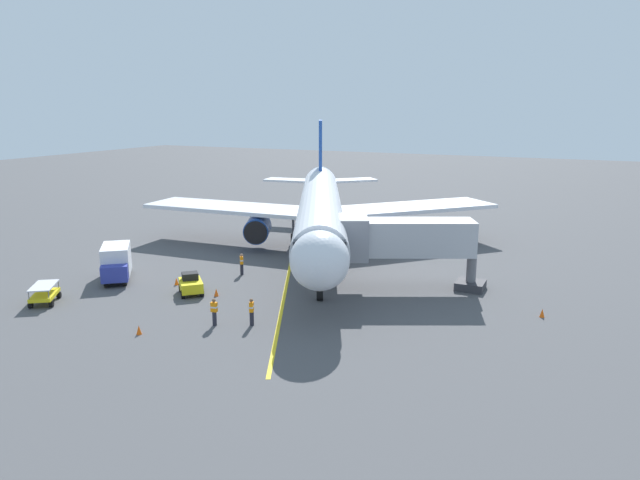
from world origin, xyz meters
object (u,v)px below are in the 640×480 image
box_truck_near_nose (116,262)px  tug_starboard_side (191,284)px  jet_bridge (395,239)px  ground_crew_loader (214,312)px  safety_cone_wing_port (542,313)px  safety_cone_wing_starboard (176,281)px  tug_rear_apron (468,236)px  ground_crew_marshaller (252,311)px  safety_cone_nose_left (216,292)px  ground_crew_wing_walker (242,264)px  airplane (320,209)px  safety_cone_nose_right (139,330)px  baggage_cart_portside (44,294)px

box_truck_near_nose → tug_starboard_side: (-7.31, 0.42, -0.68)m
jet_bridge → ground_crew_loader: size_ratio=6.50×
safety_cone_wing_port → safety_cone_wing_starboard: same height
tug_rear_apron → ground_crew_loader: bearing=71.4°
ground_crew_loader → safety_cone_wing_port: size_ratio=3.11×
ground_crew_marshaller → safety_cone_nose_left: size_ratio=3.11×
ground_crew_wing_walker → safety_cone_nose_left: size_ratio=3.11×
box_truck_near_nose → tug_starboard_side: size_ratio=1.77×
airplane → safety_cone_nose_right: airplane is taller
ground_crew_marshaller → ground_crew_wing_walker: size_ratio=1.00×
airplane → safety_cone_wing_starboard: airplane is taller
ground_crew_marshaller → jet_bridge: bearing=-118.1°
tug_starboard_side → baggage_cart_portside: bearing=36.6°
baggage_cart_portside → safety_cone_wing_starboard: baggage_cart_portside is taller
ground_crew_marshaller → ground_crew_loader: bearing=25.3°
tug_starboard_side → ground_crew_marshaller: bearing=154.4°
ground_crew_loader → safety_cone_nose_right: bearing=43.7°
tug_starboard_side → safety_cone_nose_left: size_ratio=4.91×
jet_bridge → safety_cone_wing_starboard: bearing=21.2°
box_truck_near_nose → safety_cone_wing_port: box_truck_near_nose is taller
safety_cone_nose_right → safety_cone_wing_port: 24.89m
tug_rear_apron → safety_cone_nose_left: 27.25m
ground_crew_loader → safety_cone_wing_starboard: (7.39, -5.67, -0.61)m
safety_cone_nose_right → ground_crew_wing_walker: bearing=-84.7°
ground_crew_marshaller → ground_crew_wing_walker: same height
box_truck_near_nose → tug_rear_apron: box_truck_near_nose is taller
jet_bridge → ground_crew_wing_walker: jet_bridge is taller
tug_starboard_side → box_truck_near_nose: bearing=-3.3°
jet_bridge → safety_cone_wing_starboard: 16.52m
ground_crew_loader → box_truck_near_nose: bearing=-21.2°
airplane → ground_crew_marshaller: airplane is taller
jet_bridge → airplane: bearing=-39.8°
ground_crew_loader → safety_cone_nose_left: 5.72m
ground_crew_loader → safety_cone_wing_starboard: 9.33m
ground_crew_loader → baggage_cart_portside: bearing=6.2°
tug_starboard_side → tug_rear_apron: same height
ground_crew_marshaller → box_truck_near_nose: bearing=-14.9°
airplane → ground_crew_wing_walker: airplane is taller
ground_crew_loader → ground_crew_wing_walker: bearing=-66.3°
tug_starboard_side → safety_cone_wing_starboard: bearing=-28.9°
baggage_cart_portside → safety_cone_nose_right: size_ratio=5.34×
airplane → ground_crew_loader: 19.83m
ground_crew_wing_walker → box_truck_near_nose: 9.55m
baggage_cart_portside → tug_rear_apron: 37.66m
tug_starboard_side → safety_cone_wing_port: size_ratio=4.91×
tug_rear_apron → safety_cone_wing_port: tug_rear_apron is taller
ground_crew_marshaller → baggage_cart_portside: size_ratio=0.58×
ground_crew_marshaller → box_truck_near_nose: size_ratio=0.36×
box_truck_near_nose → ground_crew_wing_walker: bearing=-146.7°
ground_crew_marshaller → safety_cone_nose_left: (5.22, -3.76, -0.61)m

